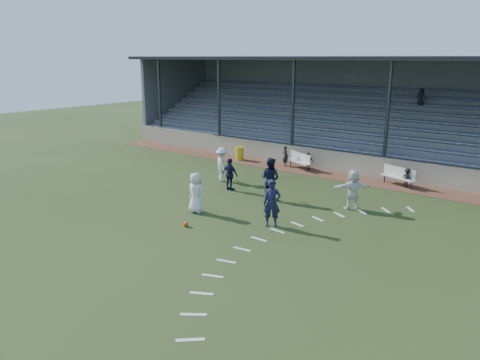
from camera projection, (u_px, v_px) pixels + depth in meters
name	position (u px, v px, depth m)	size (l,w,h in m)	color
ground	(202.00, 223.00, 19.10)	(90.00, 90.00, 0.00)	#273917
cinder_track	(325.00, 174.00, 27.10)	(34.00, 2.00, 0.02)	brown
retaining_wall	(334.00, 161.00, 27.75)	(34.00, 0.18, 1.20)	#B4A88A
bench_left	(299.00, 159.00, 28.21)	(1.99, 1.26, 0.95)	beige
bench_right	(399.00, 175.00, 24.53)	(2.02, 1.10, 0.95)	beige
trash_bin	(240.00, 153.00, 30.64)	(0.53, 0.53, 0.85)	gold
football	(186.00, 224.00, 18.66)	(0.21, 0.21, 0.21)	#E0400D
player_white_lead	(196.00, 193.00, 20.20)	(0.86, 0.56, 1.77)	silver
player_navy_lead	(272.00, 203.00, 18.53)	(0.70, 0.46, 1.91)	#131634
player_navy_mid	(270.00, 178.00, 22.09)	(0.98, 0.76, 2.01)	#131634
player_white_wing	(222.00, 164.00, 25.41)	(1.19, 0.68, 1.84)	silver
player_navy_wing	(230.00, 174.00, 23.61)	(0.96, 0.40, 1.65)	#131634
player_white_back	(353.00, 189.00, 20.69)	(1.66, 0.53, 1.79)	silver
sub_left_near	(285.00, 156.00, 28.84)	(0.45, 0.30, 1.24)	black
sub_left_far	(308.00, 161.00, 27.87)	(0.61, 0.26, 1.05)	black
sub_right	(407.00, 178.00, 24.13)	(0.65, 0.38, 1.01)	black
grandstand	(368.00, 125.00, 30.93)	(34.60, 9.00, 6.61)	slate
penalty_arc	(288.00, 247.00, 16.65)	(3.89, 14.63, 0.01)	silver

